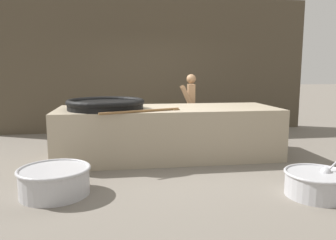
{
  "coord_description": "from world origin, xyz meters",
  "views": [
    {
      "loc": [
        -0.86,
        -5.71,
        1.53
      ],
      "look_at": [
        0.0,
        0.0,
        0.67
      ],
      "focal_mm": 35.0,
      "sensor_mm": 36.0,
      "label": 1
    }
  ],
  "objects_px": {
    "cook": "(191,105)",
    "prep_bowl_vegetables": "(317,183)",
    "prep_bowl_meat": "(55,180)",
    "giant_wok_near": "(106,104)"
  },
  "relations": [
    {
      "from": "giant_wok_near",
      "to": "prep_bowl_meat",
      "type": "height_order",
      "value": "giant_wok_near"
    },
    {
      "from": "cook",
      "to": "prep_bowl_vegetables",
      "type": "xyz_separation_m",
      "value": [
        0.86,
        -3.35,
        -0.62
      ]
    },
    {
      "from": "prep_bowl_vegetables",
      "to": "prep_bowl_meat",
      "type": "relative_size",
      "value": 1.14
    },
    {
      "from": "giant_wok_near",
      "to": "cook",
      "type": "height_order",
      "value": "cook"
    },
    {
      "from": "prep_bowl_vegetables",
      "to": "prep_bowl_meat",
      "type": "distance_m",
      "value": 3.25
    },
    {
      "from": "prep_bowl_meat",
      "to": "giant_wok_near",
      "type": "bearing_deg",
      "value": 68.72
    },
    {
      "from": "giant_wok_near",
      "to": "cook",
      "type": "xyz_separation_m",
      "value": [
        1.76,
        1.29,
        -0.19
      ]
    },
    {
      "from": "giant_wok_near",
      "to": "prep_bowl_meat",
      "type": "bearing_deg",
      "value": -111.28
    },
    {
      "from": "cook",
      "to": "prep_bowl_meat",
      "type": "height_order",
      "value": "cook"
    },
    {
      "from": "cook",
      "to": "prep_bowl_meat",
      "type": "bearing_deg",
      "value": 58.06
    }
  ]
}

